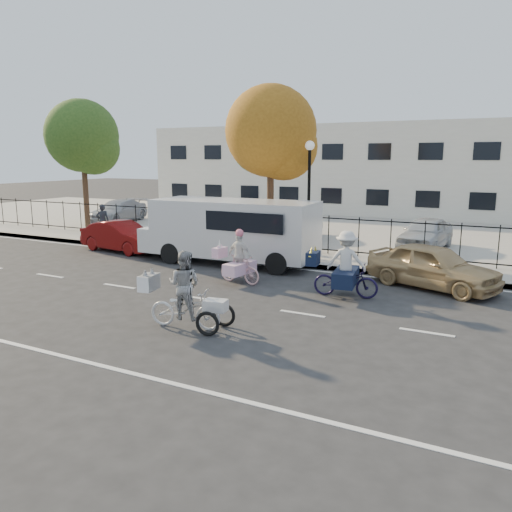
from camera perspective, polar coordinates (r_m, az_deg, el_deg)
The scene contains 22 objects.
ground at distance 14.01m, azimuth -6.18°, elevation -4.88°, with size 120.00×120.00×0.00m, color #333334.
road_markings at distance 14.01m, azimuth -6.18°, elevation -4.86°, with size 60.00×9.52×0.01m, color silver, non-canonical shape.
curb at distance 18.30m, azimuth 2.47°, elevation -0.75°, with size 60.00×0.10×0.15m, color #A8A399.
sidewalk at distance 19.24m, azimuth 3.77°, elevation -0.17°, with size 60.00×2.20×0.15m, color #A8A399.
parking_lot at distance 27.53m, azimuth 11.13°, elevation 3.10°, with size 60.00×15.60×0.15m, color #A8A399.
iron_fence at distance 20.10m, azimuth 5.05°, elevation 2.69°, with size 58.00×0.06×1.50m, color black, non-canonical shape.
building at distance 37.00m, azimuth 15.65°, elevation 9.49°, with size 34.00×10.00×6.00m, color silver.
lamppost at distance 19.33m, azimuth 6.10°, elevation 8.92°, with size 0.36×0.36×4.33m.
street_sign at distance 20.43m, azimuth -0.18°, elevation 4.34°, with size 0.85×0.06×1.80m.
zebra_trike at distance 11.55m, azimuth -8.11°, elevation -4.83°, with size 2.13×1.00×1.82m.
unicorn_bike at distance 15.50m, azimuth -1.96°, elevation -0.84°, with size 1.73×1.22×1.71m.
bull_bike at distance 14.17m, azimuth 10.13°, elevation -1.67°, with size 2.07×1.43×1.88m.
white_van at distance 18.33m, azimuth -2.84°, elevation 3.13°, with size 6.65×2.47×2.34m.
red_sedan at distance 21.52m, azimuth -15.12°, elevation 2.17°, with size 1.33×3.80×1.25m, color #610B0B.
gold_sedan at distance 15.82m, azimuth 19.53°, elevation -1.09°, with size 1.59×3.95×1.35m, color tan.
pedestrian at distance 24.28m, azimuth -17.12°, elevation 3.83°, with size 0.58×0.38×1.60m, color black.
lot_car_a at distance 30.29m, azimuth -15.52°, elevation 4.98°, with size 1.77×4.35×1.26m, color #B2B4BA.
lot_car_b at distance 23.40m, azimuth 2.88°, elevation 3.51°, with size 1.93×4.19×1.16m, color white.
lot_car_c at distance 23.18m, azimuth 5.01°, elevation 3.49°, with size 1.29×3.71×1.22m, color #4D5054.
lot_car_d at distance 21.62m, azimuth 18.82°, elevation 2.49°, with size 1.55×3.86×1.31m, color #B8BBC0.
tree_west at distance 27.64m, azimuth -18.95°, elevation 12.48°, with size 3.71×3.70×6.79m.
tree_mid at distance 20.52m, azimuth 2.13°, elevation 13.56°, with size 3.68×3.67×6.73m.
Camera 1 is at (7.41, -11.24, 3.88)m, focal length 35.00 mm.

